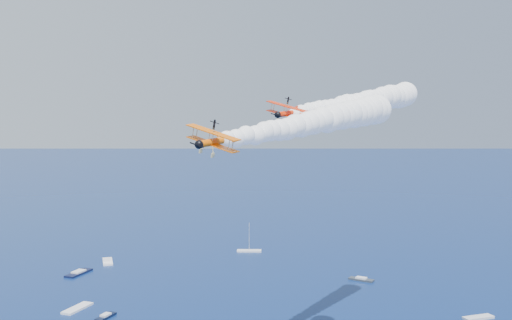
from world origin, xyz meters
TOP-DOWN VIEW (x-y plane):
  - biplane_lead at (10.89, 29.77)m, footprint 10.91×12.32m
  - biplane_trail at (-16.75, 10.37)m, footprint 11.15×12.50m
  - smoke_trail_lead at (41.45, 41.97)m, footprint 68.73×50.12m
  - smoke_trail_trail at (13.45, 23.42)m, footprint 68.83×52.56m
  - spectator_boats at (-11.57, 113.99)m, footprint 215.02×187.57m

SIDE VIEW (x-z plane):
  - spectator_boats at x=-11.57m, z-range 0.00..0.70m
  - biplane_trail at x=-16.75m, z-range 53.67..61.69m
  - smoke_trail_trail at x=13.45m, z-range 54.24..66.18m
  - biplane_lead at x=10.89m, z-range 57.74..65.68m
  - smoke_trail_lead at x=41.45m, z-range 58.28..70.21m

